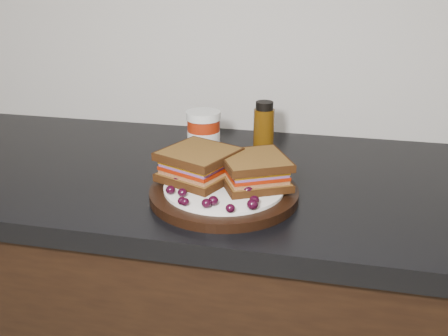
# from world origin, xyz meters

# --- Properties ---
(countertop) EXTENTS (3.98, 0.60, 0.04)m
(countertop) POSITION_xyz_m (0.00, 1.70, 0.88)
(countertop) COLOR black
(countertop) RESTS_ON base_cabinets
(plate) EXTENTS (0.28, 0.28, 0.02)m
(plate) POSITION_xyz_m (-0.09, 1.58, 0.91)
(plate) COLOR black
(plate) RESTS_ON countertop
(sandwich_left) EXTENTS (0.17, 0.17, 0.06)m
(sandwich_left) POSITION_xyz_m (-0.14, 1.60, 0.95)
(sandwich_left) COLOR brown
(sandwich_left) RESTS_ON plate
(sandwich_right) EXTENTS (0.16, 0.16, 0.05)m
(sandwich_right) POSITION_xyz_m (-0.04, 1.60, 0.95)
(sandwich_right) COLOR brown
(sandwich_right) RESTS_ON plate
(grape_0) EXTENTS (0.02, 0.02, 0.02)m
(grape_0) POSITION_xyz_m (-0.17, 1.52, 0.93)
(grape_0) COLOR black
(grape_0) RESTS_ON plate
(grape_1) EXTENTS (0.02, 0.02, 0.02)m
(grape_1) POSITION_xyz_m (-0.15, 1.52, 0.93)
(grape_1) COLOR black
(grape_1) RESTS_ON plate
(grape_2) EXTENTS (0.02, 0.02, 0.01)m
(grape_2) POSITION_xyz_m (-0.14, 1.49, 0.93)
(grape_2) COLOR black
(grape_2) RESTS_ON plate
(grape_3) EXTENTS (0.02, 0.02, 0.01)m
(grape_3) POSITION_xyz_m (-0.14, 1.48, 0.93)
(grape_3) COLOR black
(grape_3) RESTS_ON plate
(grape_4) EXTENTS (0.02, 0.02, 0.02)m
(grape_4) POSITION_xyz_m (-0.10, 1.48, 0.93)
(grape_4) COLOR black
(grape_4) RESTS_ON plate
(grape_5) EXTENTS (0.02, 0.02, 0.02)m
(grape_5) POSITION_xyz_m (-0.09, 1.50, 0.93)
(grape_5) COLOR black
(grape_5) RESTS_ON plate
(grape_6) EXTENTS (0.02, 0.02, 0.02)m
(grape_6) POSITION_xyz_m (-0.05, 1.48, 0.93)
(grape_6) COLOR black
(grape_6) RESTS_ON plate
(grape_7) EXTENTS (0.02, 0.02, 0.02)m
(grape_7) POSITION_xyz_m (-0.02, 1.49, 0.93)
(grape_7) COLOR black
(grape_7) RESTS_ON plate
(grape_8) EXTENTS (0.02, 0.02, 0.02)m
(grape_8) POSITION_xyz_m (-0.02, 1.51, 0.93)
(grape_8) COLOR black
(grape_8) RESTS_ON plate
(grape_9) EXTENTS (0.02, 0.02, 0.02)m
(grape_9) POSITION_xyz_m (-0.04, 1.55, 0.93)
(grape_9) COLOR black
(grape_9) RESTS_ON plate
(grape_10) EXTENTS (0.02, 0.02, 0.02)m
(grape_10) POSITION_xyz_m (-0.01, 1.56, 0.93)
(grape_10) COLOR black
(grape_10) RESTS_ON plate
(grape_11) EXTENTS (0.02, 0.02, 0.01)m
(grape_11) POSITION_xyz_m (-0.02, 1.57, 0.93)
(grape_11) COLOR black
(grape_11) RESTS_ON plate
(grape_12) EXTENTS (0.02, 0.02, 0.02)m
(grape_12) POSITION_xyz_m (-0.02, 1.60, 0.93)
(grape_12) COLOR black
(grape_12) RESTS_ON plate
(grape_13) EXTENTS (0.02, 0.02, 0.02)m
(grape_13) POSITION_xyz_m (-0.03, 1.63, 0.93)
(grape_13) COLOR black
(grape_13) RESTS_ON plate
(grape_14) EXTENTS (0.02, 0.02, 0.02)m
(grape_14) POSITION_xyz_m (-0.15, 1.63, 0.93)
(grape_14) COLOR black
(grape_14) RESTS_ON plate
(grape_15) EXTENTS (0.02, 0.02, 0.02)m
(grape_15) POSITION_xyz_m (-0.13, 1.59, 0.93)
(grape_15) COLOR black
(grape_15) RESTS_ON plate
(grape_16) EXTENTS (0.02, 0.02, 0.02)m
(grape_16) POSITION_xyz_m (-0.18, 1.59, 0.93)
(grape_16) COLOR black
(grape_16) RESTS_ON plate
(grape_17) EXTENTS (0.02, 0.02, 0.02)m
(grape_17) POSITION_xyz_m (-0.17, 1.56, 0.93)
(grape_17) COLOR black
(grape_17) RESTS_ON plate
(grape_18) EXTENTS (0.02, 0.02, 0.02)m
(grape_18) POSITION_xyz_m (-0.15, 1.62, 0.93)
(grape_18) COLOR black
(grape_18) RESTS_ON plate
(grape_19) EXTENTS (0.02, 0.02, 0.02)m
(grape_19) POSITION_xyz_m (-0.17, 1.62, 0.93)
(grape_19) COLOR black
(grape_19) RESTS_ON plate
(grape_20) EXTENTS (0.02, 0.02, 0.02)m
(grape_20) POSITION_xyz_m (-0.15, 1.57, 0.93)
(grape_20) COLOR black
(grape_20) RESTS_ON plate
(condiment_jar) EXTENTS (0.08, 0.08, 0.11)m
(condiment_jar) POSITION_xyz_m (-0.18, 1.76, 0.96)
(condiment_jar) COLOR maroon
(condiment_jar) RESTS_ON countertop
(oil_bottle) EXTENTS (0.06, 0.06, 0.13)m
(oil_bottle) POSITION_xyz_m (-0.05, 1.81, 0.96)
(oil_bottle) COLOR #4C2D07
(oil_bottle) RESTS_ON countertop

